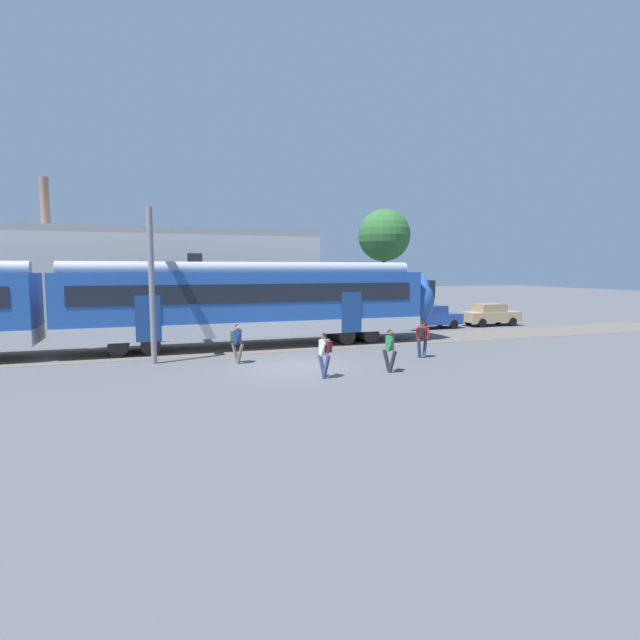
{
  "coord_description": "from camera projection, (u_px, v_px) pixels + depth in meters",
  "views": [
    {
      "loc": [
        -5.66,
        -19.15,
        3.98
      ],
      "look_at": [
        2.02,
        2.66,
        1.6
      ],
      "focal_mm": 28.0,
      "sensor_mm": 36.0,
      "label": 1
    }
  ],
  "objects": [
    {
      "name": "parked_car_tan",
      "position": [
        490.0,
        314.0,
        35.02
      ],
      "size": [
        4.05,
        1.85,
        1.54
      ],
      "color": "tan",
      "rests_on": "ground"
    },
    {
      "name": "pedestrian_white",
      "position": [
        325.0,
        351.0,
        18.16
      ],
      "size": [
        0.51,
        0.7,
        1.67
      ],
      "color": "navy",
      "rests_on": "ground"
    },
    {
      "name": "ground_plane",
      "position": [
        295.0,
        367.0,
        20.24
      ],
      "size": [
        160.0,
        160.0,
        0.0
      ],
      "primitive_type": "plane",
      "color": "#515156"
    },
    {
      "name": "pedestrian_navy",
      "position": [
        237.0,
        340.0,
        20.98
      ],
      "size": [
        0.56,
        0.66,
        1.67
      ],
      "color": "#6B6051",
      "rests_on": "ground"
    },
    {
      "name": "pedestrian_red",
      "position": [
        422.0,
        336.0,
        22.31
      ],
      "size": [
        0.69,
        0.5,
        1.67
      ],
      "color": "navy",
      "rests_on": "ground"
    },
    {
      "name": "background_building",
      "position": [
        157.0,
        281.0,
        31.06
      ],
      "size": [
        19.88,
        5.0,
        9.2
      ],
      "color": "beige",
      "rests_on": "ground"
    },
    {
      "name": "street_tree_right",
      "position": [
        384.0,
        236.0,
        37.74
      ],
      "size": [
        3.94,
        3.94,
        8.47
      ],
      "color": "brown",
      "rests_on": "ground"
    },
    {
      "name": "pedestrian_green",
      "position": [
        390.0,
        347.0,
        19.19
      ],
      "size": [
        0.43,
        0.68,
        1.67
      ],
      "color": "#28282D",
      "rests_on": "ground"
    },
    {
      "name": "commuter_train",
      "position": [
        64.0,
        307.0,
        22.55
      ],
      "size": [
        38.05,
        3.07,
        4.73
      ],
      "color": "silver",
      "rests_on": "ground"
    },
    {
      "name": "parked_car_blue",
      "position": [
        431.0,
        317.0,
        33.32
      ],
      "size": [
        4.08,
        1.91,
        1.54
      ],
      "color": "#284799",
      "rests_on": "ground"
    },
    {
      "name": "catenary_gantry",
      "position": [
        150.0,
        262.0,
        23.58
      ],
      "size": [
        0.24,
        6.64,
        6.53
      ],
      "color": "gray",
      "rests_on": "ground"
    },
    {
      "name": "track_bed",
      "position": [
        4.0,
        359.0,
        21.97
      ],
      "size": [
        80.0,
        4.4,
        0.01
      ],
      "primitive_type": "cube",
      "color": "#605951",
      "rests_on": "ground"
    }
  ]
}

